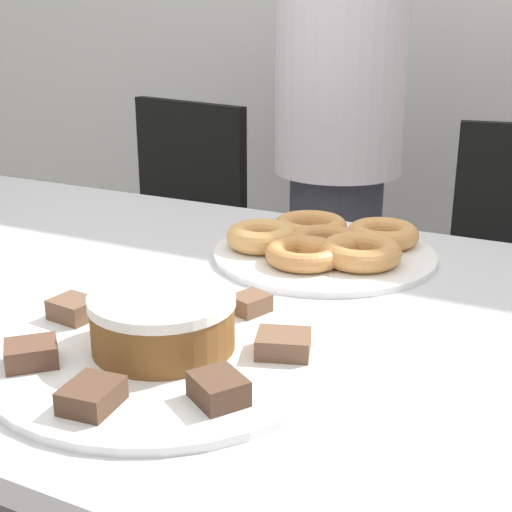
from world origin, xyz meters
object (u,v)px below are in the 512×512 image
at_px(person_standing, 338,150).
at_px(frosted_cake, 160,320).
at_px(plate_cake, 161,350).
at_px(office_chair_left, 157,275).
at_px(plate_donuts, 324,254).

relative_size(person_standing, frosted_cake, 9.30).
relative_size(person_standing, plate_cake, 3.84).
relative_size(person_standing, office_chair_left, 1.71).
height_order(plate_cake, plate_donuts, same).
height_order(office_chair_left, plate_donuts, office_chair_left).
bearing_deg(plate_cake, frosted_cake, 180.00).
bearing_deg(plate_donuts, person_standing, 108.59).
distance_m(plate_cake, frosted_cake, 0.04).
height_order(plate_cake, frosted_cake, frosted_cake).
distance_m(office_chair_left, plate_donuts, 0.96).
bearing_deg(office_chair_left, plate_cake, -43.09).
height_order(person_standing, plate_cake, person_standing).
xyz_separation_m(person_standing, frosted_cake, (0.17, -1.03, -0.00)).
xyz_separation_m(plate_cake, frosted_cake, (-0.00, 0.00, 0.04)).
xyz_separation_m(office_chair_left, plate_donuts, (0.71, -0.55, 0.34)).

